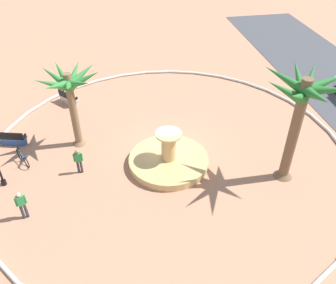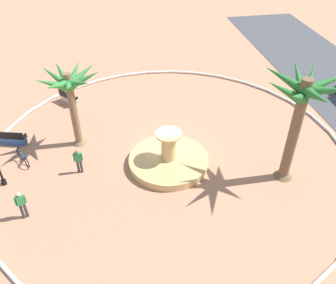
# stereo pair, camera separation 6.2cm
# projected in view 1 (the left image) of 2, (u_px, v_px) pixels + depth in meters

# --- Properties ---
(ground_plane) EXTENTS (80.00, 80.00, 0.00)m
(ground_plane) POSITION_uv_depth(u_px,v_px,m) (168.00, 151.00, 21.90)
(ground_plane) COLOR tan
(plaza_curb) EXTENTS (21.97, 21.97, 0.20)m
(plaza_curb) POSITION_uv_depth(u_px,v_px,m) (168.00, 150.00, 21.84)
(plaza_curb) COLOR silver
(plaza_curb) RESTS_ON ground
(fountain) EXTENTS (4.68, 4.68, 2.23)m
(fountain) POSITION_uv_depth(u_px,v_px,m) (169.00, 160.00, 20.78)
(fountain) COLOR tan
(fountain) RESTS_ON ground
(palm_tree_near_fountain) EXTENTS (4.45, 4.38, 6.38)m
(palm_tree_near_fountain) POSITION_uv_depth(u_px,v_px,m) (301.00, 105.00, 17.31)
(palm_tree_near_fountain) COLOR brown
(palm_tree_near_fountain) RESTS_ON ground
(palm_tree_by_curb) EXTENTS (3.82, 3.79, 5.14)m
(palm_tree_by_curb) POSITION_uv_depth(u_px,v_px,m) (69.00, 88.00, 20.17)
(palm_tree_by_curb) COLOR brown
(palm_tree_by_curb) RESTS_ON ground
(bench_east) EXTENTS (1.53, 1.44, 1.00)m
(bench_east) POSITION_uv_depth(u_px,v_px,m) (69.00, 99.00, 26.29)
(bench_east) COLOR beige
(bench_east) RESTS_ON ground
(bench_west) EXTENTS (0.89, 1.67, 1.00)m
(bench_west) POSITION_uv_depth(u_px,v_px,m) (13.00, 140.00, 22.29)
(bench_west) COLOR #335BA8
(bench_west) RESTS_ON ground
(bicycle_red_frame) EXTENTS (1.50, 0.95, 0.94)m
(bicycle_red_frame) POSITION_uv_depth(u_px,v_px,m) (23.00, 158.00, 20.82)
(bicycle_red_frame) COLOR black
(bicycle_red_frame) RESTS_ON ground
(person_cyclist_helmet) EXTENTS (0.30, 0.50, 1.70)m
(person_cyclist_helmet) POSITION_uv_depth(u_px,v_px,m) (22.00, 204.00, 17.14)
(person_cyclist_helmet) COLOR #33333D
(person_cyclist_helmet) RESTS_ON ground
(person_cyclist_photo) EXTENTS (0.22, 0.53, 1.63)m
(person_cyclist_photo) POSITION_uv_depth(u_px,v_px,m) (78.00, 160.00, 19.83)
(person_cyclist_photo) COLOR #33333D
(person_cyclist_photo) RESTS_ON ground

